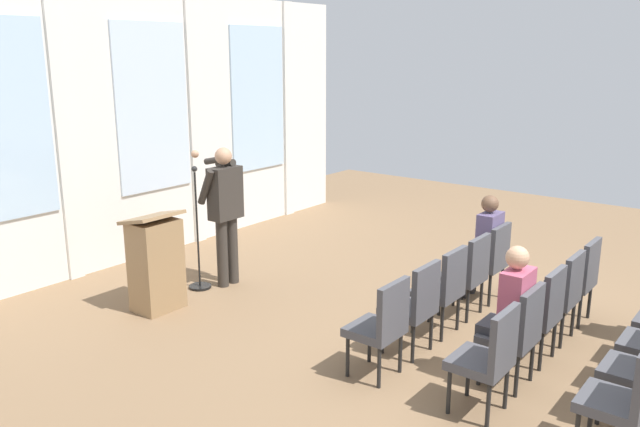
{
  "coord_description": "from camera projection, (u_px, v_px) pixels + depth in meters",
  "views": [
    {
      "loc": [
        -5.75,
        -1.92,
        2.91
      ],
      "look_at": [
        -0.1,
        2.46,
        1.09
      ],
      "focal_mm": 36.13,
      "sensor_mm": 36.0,
      "label": 1
    }
  ],
  "objects": [
    {
      "name": "chair_r0_c1",
      "position": [
        415.0,
        303.0,
        6.22
      ],
      "size": [
        0.46,
        0.44,
        0.94
      ],
      "color": "black",
      "rests_on": "ground"
    },
    {
      "name": "chair_r0_c0",
      "position": [
        382.0,
        323.0,
        5.77
      ],
      "size": [
        0.46,
        0.44,
        0.94
      ],
      "color": "black",
      "rests_on": "ground"
    },
    {
      "name": "rear_partition",
      "position": [
        153.0,
        125.0,
        9.14
      ],
      "size": [
        8.07,
        0.14,
        3.7
      ],
      "color": "silver",
      "rests_on": "ground"
    },
    {
      "name": "chair_r0_c3",
      "position": [
        468.0,
        271.0,
        7.13
      ],
      "size": [
        0.46,
        0.44,
        0.94
      ],
      "color": "black",
      "rests_on": "ground"
    },
    {
      "name": "audience_r0_c4",
      "position": [
        485.0,
        242.0,
        7.59
      ],
      "size": [
        0.36,
        0.39,
        1.28
      ],
      "color": "#2D2D33",
      "rests_on": "ground"
    },
    {
      "name": "speaker",
      "position": [
        225.0,
        206.0,
        7.99
      ],
      "size": [
        0.51,
        0.69,
        1.76
      ],
      "color": "#332D28",
      "rests_on": "ground"
    },
    {
      "name": "chair_r1_c0",
      "position": [
        489.0,
        354.0,
        5.16
      ],
      "size": [
        0.46,
        0.44,
        0.94
      ],
      "color": "black",
      "rests_on": "ground"
    },
    {
      "name": "lectern",
      "position": [
        156.0,
        263.0,
        7.32
      ],
      "size": [
        0.6,
        0.48,
        1.16
      ],
      "color": "#93724C",
      "rests_on": "ground"
    },
    {
      "name": "chair_r0_c4",
      "position": [
        490.0,
        257.0,
        7.58
      ],
      "size": [
        0.46,
        0.44,
        0.94
      ],
      "color": "black",
      "rests_on": "ground"
    },
    {
      "name": "audience_r1_c1",
      "position": [
        509.0,
        308.0,
        5.62
      ],
      "size": [
        0.36,
        0.39,
        1.29
      ],
      "color": "#2D2D33",
      "rests_on": "ground"
    },
    {
      "name": "chair_r1_c3",
      "position": [
        561.0,
        291.0,
        6.52
      ],
      "size": [
        0.46,
        0.44,
        0.94
      ],
      "color": "black",
      "rests_on": "ground"
    },
    {
      "name": "mic_stand",
      "position": [
        199.0,
        262.0,
        8.02
      ],
      "size": [
        0.28,
        0.28,
        1.55
      ],
      "color": "black",
      "rests_on": "ground"
    },
    {
      "name": "chair_r0_c2",
      "position": [
        444.0,
        286.0,
        6.67
      ],
      "size": [
        0.46,
        0.44,
        0.94
      ],
      "color": "black",
      "rests_on": "ground"
    },
    {
      "name": "chair_r1_c1",
      "position": [
        517.0,
        330.0,
        5.62
      ],
      "size": [
        0.46,
        0.44,
        0.94
      ],
      "color": "black",
      "rests_on": "ground"
    },
    {
      "name": "ground_plane",
      "position": [
        526.0,
        358.0,
        6.26
      ],
      "size": [
        14.5,
        14.5,
        0.0
      ],
      "primitive_type": "plane",
      "color": "#846647"
    },
    {
      "name": "chair_r1_c4",
      "position": [
        579.0,
        275.0,
        6.98
      ],
      "size": [
        0.46,
        0.44,
        0.94
      ],
      "color": "black",
      "rests_on": "ground"
    },
    {
      "name": "chair_r2_c0",
      "position": [
        625.0,
        395.0,
        4.56
      ],
      "size": [
        0.46,
        0.44,
        0.94
      ],
      "color": "black",
      "rests_on": "ground"
    },
    {
      "name": "chair_r1_c2",
      "position": [
        541.0,
        309.0,
        6.07
      ],
      "size": [
        0.46,
        0.44,
        0.94
      ],
      "color": "black",
      "rests_on": "ground"
    }
  ]
}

